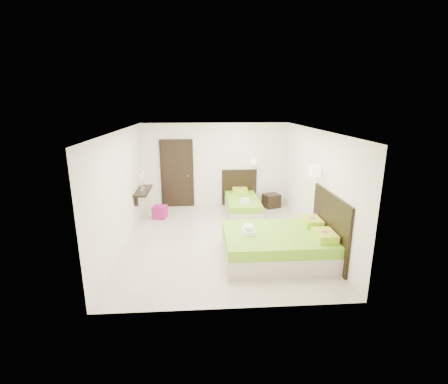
{
  "coord_description": "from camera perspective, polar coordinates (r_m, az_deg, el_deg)",
  "views": [
    {
      "loc": [
        -0.42,
        -7.25,
        3.19
      ],
      "look_at": [
        0.1,
        0.3,
        1.1
      ],
      "focal_mm": 26.0,
      "sensor_mm": 36.0,
      "label": 1
    }
  ],
  "objects": [
    {
      "name": "console_shelf",
      "position": [
        9.31,
        -14.1,
        0.2
      ],
      "size": [
        0.35,
        1.2,
        0.78
      ],
      "color": "black",
      "rests_on": "ground"
    },
    {
      "name": "bed_double",
      "position": [
        7.0,
        10.05,
        -8.94
      ],
      "size": [
        2.24,
        1.9,
        1.85
      ],
      "color": "beige",
      "rests_on": "ground"
    },
    {
      "name": "door",
      "position": [
        10.21,
        -8.25,
        3.18
      ],
      "size": [
        1.02,
        0.15,
        2.14
      ],
      "color": "black",
      "rests_on": "ground"
    },
    {
      "name": "bed_single",
      "position": [
        9.68,
        3.22,
        -2.09
      ],
      "size": [
        1.11,
        1.84,
        1.52
      ],
      "color": "beige",
      "rests_on": "ground"
    },
    {
      "name": "nightstand",
      "position": [
        10.32,
        8.32,
        -1.51
      ],
      "size": [
        0.58,
        0.55,
        0.42
      ],
      "primitive_type": "cube",
      "rotation": [
        0.0,
        0.0,
        0.33
      ],
      "color": "black",
      "rests_on": "ground"
    },
    {
      "name": "ottoman",
      "position": [
        9.44,
        -11.21,
        -3.47
      ],
      "size": [
        0.43,
        0.43,
        0.36
      ],
      "primitive_type": "cube",
      "rotation": [
        0.0,
        0.0,
        -0.24
      ],
      "color": "#8D1254",
      "rests_on": "ground"
    },
    {
      "name": "floor",
      "position": [
        7.93,
        -0.58,
        -8.28
      ],
      "size": [
        5.5,
        5.5,
        0.0
      ],
      "primitive_type": "plane",
      "color": "beige",
      "rests_on": "ground"
    }
  ]
}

